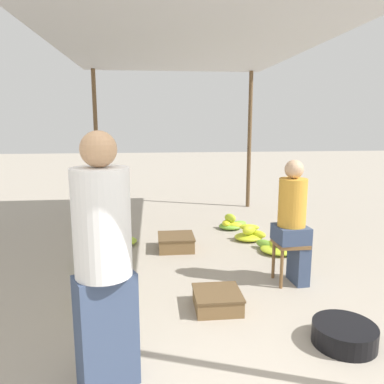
# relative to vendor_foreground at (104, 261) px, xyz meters

# --- Properties ---
(canopy_post_back_left) EXTENTS (0.08, 0.08, 2.75)m
(canopy_post_back_left) POSITION_rel_vendor_foreground_xyz_m (-0.76, 5.22, 0.48)
(canopy_post_back_left) COLOR brown
(canopy_post_back_left) RESTS_ON ground
(canopy_post_back_right) EXTENTS (0.08, 0.08, 2.75)m
(canopy_post_back_right) POSITION_rel_vendor_foreground_xyz_m (2.31, 5.22, 0.48)
(canopy_post_back_right) COLOR brown
(canopy_post_back_right) RESTS_ON ground
(canopy_tarp) EXTENTS (3.47, 6.09, 0.04)m
(canopy_tarp) POSITION_rel_vendor_foreground_xyz_m (0.78, 2.37, 1.88)
(canopy_tarp) COLOR #B2B2B7
(canopy_tarp) RESTS_ON canopy_post_front_left
(vendor_foreground) EXTENTS (0.49, 0.49, 1.72)m
(vendor_foreground) POSITION_rel_vendor_foreground_xyz_m (0.00, 0.00, 0.00)
(vendor_foreground) COLOR #384766
(vendor_foreground) RESTS_ON ground
(stool) EXTENTS (0.34, 0.34, 0.47)m
(stool) POSITION_rel_vendor_foreground_xyz_m (1.81, 1.47, -0.52)
(stool) COLOR brown
(stool) RESTS_ON ground
(vendor_seated) EXTENTS (0.37, 0.37, 1.37)m
(vendor_seated) POSITION_rel_vendor_foreground_xyz_m (1.83, 1.47, -0.17)
(vendor_seated) COLOR #384766
(vendor_seated) RESTS_ON ground
(basin_black) EXTENTS (0.51, 0.51, 0.17)m
(basin_black) POSITION_rel_vendor_foreground_xyz_m (1.83, 0.28, -0.81)
(basin_black) COLOR black
(basin_black) RESTS_ON ground
(banana_pile_left_0) EXTENTS (0.52, 0.46, 0.20)m
(banana_pile_left_0) POSITION_rel_vendor_foreground_xyz_m (-0.18, 2.98, -0.81)
(banana_pile_left_0) COLOR #B6CD2C
(banana_pile_left_0) RESTS_ON ground
(banana_pile_left_1) EXTENTS (0.58, 0.56, 0.23)m
(banana_pile_left_1) POSITION_rel_vendor_foreground_xyz_m (-0.31, 2.24, -0.80)
(banana_pile_left_1) COLOR #7FB735
(banana_pile_left_1) RESTS_ON ground
(banana_pile_left_2) EXTENTS (0.65, 0.57, 0.26)m
(banana_pile_left_2) POSITION_rel_vendor_foreground_xyz_m (-0.48, 4.01, -0.81)
(banana_pile_left_2) COLOR #75B337
(banana_pile_left_2) RESTS_ON ground
(banana_pile_left_3) EXTENTS (0.38, 0.44, 0.30)m
(banana_pile_left_3) POSITION_rel_vendor_foreground_xyz_m (-0.19, 1.17, -0.78)
(banana_pile_left_3) COLOR #A0C430
(banana_pile_left_3) RESTS_ON ground
(banana_pile_right_0) EXTENTS (0.50, 0.34, 0.26)m
(banana_pile_right_0) POSITION_rel_vendor_foreground_xyz_m (1.62, 3.60, -0.81)
(banana_pile_right_0) COLOR #AFCA2D
(banana_pile_right_0) RESTS_ON ground
(banana_pile_right_1) EXTENTS (0.58, 0.55, 0.18)m
(banana_pile_right_1) POSITION_rel_vendor_foreground_xyz_m (2.04, 2.44, -0.83)
(banana_pile_right_1) COLOR #A7C72E
(banana_pile_right_1) RESTS_ON ground
(banana_pile_right_2) EXTENTS (0.49, 0.45, 0.25)m
(banana_pile_right_2) POSITION_rel_vendor_foreground_xyz_m (1.78, 2.99, -0.80)
(banana_pile_right_2) COLOR #CBD528
(banana_pile_right_2) RESTS_ON ground
(crate_near) EXTENTS (0.45, 0.45, 0.17)m
(crate_near) POSITION_rel_vendor_foreground_xyz_m (0.92, 0.97, -0.81)
(crate_near) COLOR brown
(crate_near) RESTS_ON ground
(crate_mid) EXTENTS (0.50, 0.50, 0.20)m
(crate_mid) POSITION_rel_vendor_foreground_xyz_m (0.63, 2.70, -0.79)
(crate_mid) COLOR brown
(crate_mid) RESTS_ON ground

